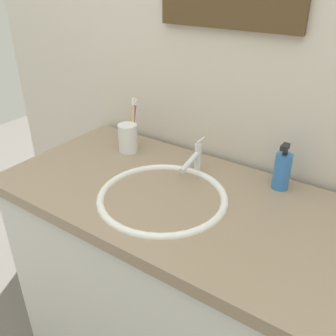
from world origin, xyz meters
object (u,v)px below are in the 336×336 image
at_px(faucet, 195,158).
at_px(toothbrush_cup, 128,138).
at_px(soap_dispenser, 282,170).
at_px(toothbrush_purple, 134,120).
at_px(toothbrush_yellow, 133,120).

relative_size(faucet, toothbrush_cup, 1.35).
distance_m(faucet, toothbrush_cup, 0.30).
bearing_deg(soap_dispenser, faucet, -166.25).
xyz_separation_m(toothbrush_cup, toothbrush_purple, (-0.01, 0.05, 0.05)).
distance_m(toothbrush_yellow, soap_dispenser, 0.57).
relative_size(toothbrush_cup, toothbrush_yellow, 0.56).
xyz_separation_m(faucet, toothbrush_purple, (-0.30, 0.05, 0.05)).
bearing_deg(toothbrush_cup, soap_dispenser, 6.91).
relative_size(faucet, toothbrush_yellow, 0.75).
bearing_deg(toothbrush_yellow, toothbrush_purple, 120.20).
bearing_deg(toothbrush_yellow, soap_dispenser, 3.49).
height_order(toothbrush_yellow, soap_dispenser, toothbrush_yellow).
height_order(toothbrush_yellow, toothbrush_purple, toothbrush_yellow).
xyz_separation_m(toothbrush_yellow, soap_dispenser, (0.57, 0.03, -0.05)).
xyz_separation_m(faucet, toothbrush_yellow, (-0.29, 0.03, 0.06)).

